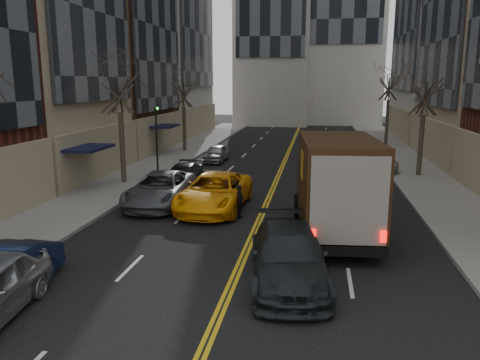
% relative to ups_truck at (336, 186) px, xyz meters
% --- Properties ---
extents(sidewalk_left, '(4.00, 66.00, 0.15)m').
position_rel_ups_truck_xyz_m(sidewalk_left, '(-12.14, 14.50, -1.89)').
color(sidewalk_left, slate).
rests_on(sidewalk_left, ground).
extents(sidewalk_right, '(4.00, 66.00, 0.15)m').
position_rel_ups_truck_xyz_m(sidewalk_right, '(5.86, 14.50, -1.89)').
color(sidewalk_right, slate).
rests_on(sidewalk_right, ground).
extents(tree_lf_mid, '(3.20, 3.20, 8.91)m').
position_rel_ups_truck_xyz_m(tree_lf_mid, '(-11.94, 7.50, 4.63)').
color(tree_lf_mid, '#382D23').
rests_on(tree_lf_mid, sidewalk_left).
extents(tree_lf_far, '(3.20, 3.20, 8.12)m').
position_rel_ups_truck_xyz_m(tree_lf_far, '(-11.94, 20.50, 4.06)').
color(tree_lf_far, '#382D23').
rests_on(tree_lf_far, sidewalk_left).
extents(tree_rt_mid, '(3.20, 3.20, 8.32)m').
position_rel_ups_truck_xyz_m(tree_rt_mid, '(5.66, 12.50, 4.20)').
color(tree_rt_mid, '#382D23').
rests_on(tree_rt_mid, sidewalk_right).
extents(tree_rt_far, '(3.20, 3.20, 9.11)m').
position_rel_ups_truck_xyz_m(tree_rt_far, '(5.66, 27.50, 4.78)').
color(tree_rt_far, '#382D23').
rests_on(tree_rt_far, sidewalk_right).
extents(traffic_signal, '(0.29, 0.26, 4.70)m').
position_rel_ups_truck_xyz_m(traffic_signal, '(-10.54, 9.50, 0.85)').
color(traffic_signal, black).
rests_on(traffic_signal, sidewalk_left).
extents(ups_truck, '(3.39, 7.32, 3.90)m').
position_rel_ups_truck_xyz_m(ups_truck, '(0.00, 0.00, 0.00)').
color(ups_truck, black).
rests_on(ups_truck, ground).
extents(observer_sedan, '(2.90, 5.74, 1.60)m').
position_rel_ups_truck_xyz_m(observer_sedan, '(-1.51, -4.70, -1.17)').
color(observer_sedan, black).
rests_on(observer_sedan, ground).
extents(taxi, '(2.97, 6.11, 1.67)m').
position_rel_ups_truck_xyz_m(taxi, '(-5.46, 2.95, -1.13)').
color(taxi, '#FFAB0A').
rests_on(taxi, ground).
extents(pedestrian, '(0.39, 0.57, 1.50)m').
position_rel_ups_truck_xyz_m(pedestrian, '(-4.05, 1.73, -1.21)').
color(pedestrian, black).
rests_on(pedestrian, ground).
extents(parked_lf_b, '(1.62, 4.07, 1.32)m').
position_rel_ups_truck_xyz_m(parked_lf_b, '(-9.44, -6.89, -1.31)').
color(parked_lf_b, '#101833').
rests_on(parked_lf_b, ground).
extents(parked_lf_c, '(2.85, 5.80, 1.58)m').
position_rel_ups_truck_xyz_m(parked_lf_c, '(-8.24, 3.30, -1.17)').
color(parked_lf_c, '#4F5257').
rests_on(parked_lf_c, ground).
extents(parked_lf_d, '(1.89, 4.53, 1.31)m').
position_rel_ups_truck_xyz_m(parked_lf_d, '(-8.24, 7.22, -1.31)').
color(parked_lf_d, black).
rests_on(parked_lf_d, ground).
extents(parked_lf_e, '(1.56, 3.75, 1.27)m').
position_rel_ups_truck_xyz_m(parked_lf_e, '(-8.24, 16.17, -1.33)').
color(parked_lf_e, '#93949A').
rests_on(parked_lf_e, ground).
extents(parked_rt_a, '(2.04, 4.87, 1.57)m').
position_rel_ups_truck_xyz_m(parked_rt_a, '(1.96, 12.80, -1.18)').
color(parked_rt_a, '#54565D').
rests_on(parked_rt_a, ground).
extents(parked_rt_b, '(2.67, 5.29, 1.43)m').
position_rel_ups_truck_xyz_m(parked_rt_b, '(3.16, 14.37, -1.25)').
color(parked_rt_b, '#A4A7AC').
rests_on(parked_rt_b, ground).
extents(parked_rt_c, '(2.52, 5.09, 1.42)m').
position_rel_ups_truck_xyz_m(parked_rt_c, '(3.16, 23.88, -1.25)').
color(parked_rt_c, black).
rests_on(parked_rt_c, ground).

